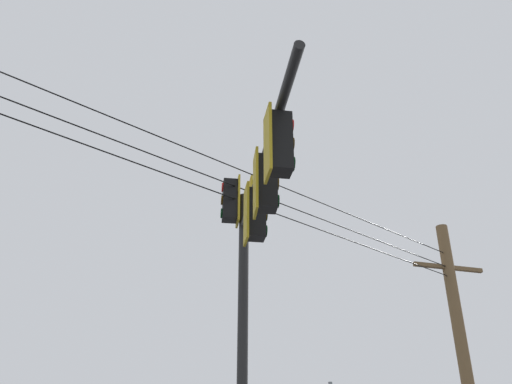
% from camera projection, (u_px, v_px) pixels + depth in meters
% --- Properties ---
extents(signal_mast_assembly, '(3.88, 4.59, 7.33)m').
position_uv_depth(signal_mast_assembly, '(252.00, 244.00, 9.65)').
color(signal_mast_assembly, black).
rests_on(signal_mast_assembly, ground).
extents(utility_pole_wooden, '(1.68, 1.78, 8.70)m').
position_uv_depth(utility_pole_wooden, '(465.00, 367.00, 15.32)').
color(utility_pole_wooden, brown).
rests_on(utility_pole_wooden, ground).
extents(overhead_wire_span, '(5.15, 17.35, 1.32)m').
position_uv_depth(overhead_wire_span, '(214.00, 176.00, 11.12)').
color(overhead_wire_span, black).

